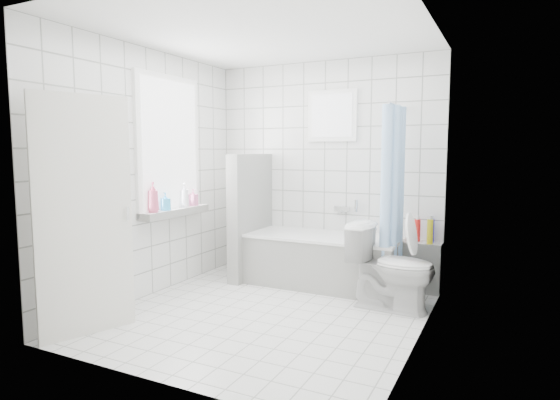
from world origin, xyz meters
The scene contains 19 objects.
ground centered at (0.00, 0.00, 0.00)m, with size 3.00×3.00×0.00m, color white.
ceiling centered at (0.00, 0.00, 2.60)m, with size 3.00×3.00×0.00m, color white.
wall_back centered at (0.00, 1.50, 1.30)m, with size 2.80×0.02×2.60m, color white.
wall_front centered at (0.00, -1.50, 1.30)m, with size 2.80×0.02×2.60m, color white.
wall_left centered at (-1.40, 0.00, 1.30)m, with size 0.02×3.00×2.60m, color white.
wall_right centered at (1.40, 0.00, 1.30)m, with size 0.02×3.00×2.60m, color white.
window_left centered at (-1.35, 0.30, 1.60)m, with size 0.01×0.90×1.40m, color white.
window_back centered at (0.10, 1.46, 1.95)m, with size 0.50×0.01×0.50m, color white.
window_sill centered at (-1.31, 0.30, 0.86)m, with size 0.18×1.02×0.08m, color white.
door centered at (-1.11, -1.11, 1.00)m, with size 0.04×0.80×2.00m, color silver.
bathtub centered at (0.14, 1.12, 0.29)m, with size 1.73×0.77×0.58m.
partition_wall centered at (-0.79, 1.07, 0.75)m, with size 0.15×0.85×1.50m, color white.
tiled_ledge centered at (1.20, 1.38, 0.28)m, with size 0.40×0.24×0.55m, color white.
toilet centered at (1.03, 0.65, 0.42)m, with size 0.47×0.82×0.84m, color white.
curtain_rod centered at (0.95, 1.10, 2.00)m, with size 0.02×0.02×0.80m, color silver.
shower_curtain centered at (0.95, 0.97, 1.10)m, with size 0.14×0.48×1.78m, color #56A6FF, non-canonical shape.
tub_faucet centered at (0.24, 1.46, 0.85)m, with size 0.18×0.06×0.06m, color silver.
sill_bottles centered at (-1.30, 0.21, 1.04)m, with size 0.16×0.81×0.32m.
ledge_bottles centered at (1.23, 1.36, 0.68)m, with size 0.21×0.16×0.27m.
Camera 1 is at (2.03, -3.81, 1.54)m, focal length 30.00 mm.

